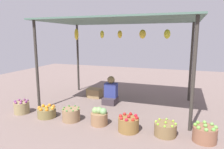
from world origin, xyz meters
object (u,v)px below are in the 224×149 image
object	(u,v)px
vendor_person	(111,93)
wooden_crate_near_vendor	(95,93)
basket_cabbages	(99,117)
basket_limes	(165,129)
basket_purple_onions	(22,107)
basket_green_chilies	(71,115)
basket_green_apples	(205,134)
basket_red_apples	(128,124)
basket_oranges	(47,112)
wooden_crate_stacked_rear	(93,92)

from	to	relation	value
vendor_person	wooden_crate_near_vendor	bearing A→B (deg)	149.48
basket_cabbages	basket_limes	xyz separation A→B (m)	(1.38, -0.04, -0.05)
basket_purple_onions	wooden_crate_near_vendor	xyz separation A→B (m)	(1.15, 1.84, -0.02)
basket_green_chilies	basket_cabbages	world-z (taller)	basket_cabbages
vendor_person	basket_purple_onions	distance (m)	2.32
basket_green_apples	basket_cabbages	bearing A→B (deg)	178.87
basket_red_apples	wooden_crate_near_vendor	xyz separation A→B (m)	(-1.59, 1.92, -0.01)
vendor_person	basket_oranges	size ratio (longest dim) A/B	1.85
vendor_person	wooden_crate_stacked_rear	bearing A→B (deg)	147.03
vendor_person	basket_oranges	bearing A→B (deg)	-126.23
basket_purple_onions	basket_green_apples	bearing A→B (deg)	-0.30
wooden_crate_stacked_rear	basket_purple_onions	bearing A→B (deg)	-118.20
basket_purple_onions	basket_oranges	size ratio (longest dim) A/B	0.86
basket_purple_onions	basket_green_chilies	bearing A→B (deg)	0.07
basket_cabbages	basket_limes	world-z (taller)	basket_cabbages
vendor_person	basket_cabbages	size ratio (longest dim) A/B	1.99
vendor_person	basket_limes	xyz separation A→B (m)	(1.64, -1.47, -0.17)
basket_purple_onions	basket_green_chilies	world-z (taller)	basket_purple_onions
basket_green_chilies	basket_red_apples	bearing A→B (deg)	-3.32
basket_red_apples	basket_green_chilies	bearing A→B (deg)	176.68
wooden_crate_near_vendor	wooden_crate_stacked_rear	world-z (taller)	wooden_crate_near_vendor
basket_oranges	wooden_crate_stacked_rear	bearing A→B (deg)	81.25
wooden_crate_stacked_rear	basket_cabbages	bearing A→B (deg)	-62.00
basket_green_chilies	basket_oranges	bearing A→B (deg)	-178.98
wooden_crate_near_vendor	basket_purple_onions	bearing A→B (deg)	-122.00
basket_cabbages	wooden_crate_near_vendor	distance (m)	2.04
basket_green_chilies	wooden_crate_near_vendor	distance (m)	1.85
basket_green_apples	wooden_crate_near_vendor	distance (m)	3.52
basket_oranges	basket_cabbages	xyz separation A→B (m)	(1.33, 0.03, 0.05)
basket_oranges	basket_green_chilies	world-z (taller)	basket_green_chilies
basket_cabbages	basket_limes	bearing A→B (deg)	-1.57
basket_green_chilies	basket_red_apples	distance (m)	1.35
basket_red_apples	basket_limes	world-z (taller)	basket_red_apples
basket_purple_onions	basket_green_chilies	xyz separation A→B (m)	(1.39, 0.00, -0.01)
vendor_person	basket_purple_onions	bearing A→B (deg)	-141.35
basket_green_chilies	wooden_crate_stacked_rear	world-z (taller)	basket_green_chilies
basket_red_apples	wooden_crate_near_vendor	world-z (taller)	basket_red_apples
basket_limes	wooden_crate_near_vendor	world-z (taller)	basket_limes
basket_limes	basket_green_apples	bearing A→B (deg)	-0.24
wooden_crate_near_vendor	basket_red_apples	bearing A→B (deg)	-50.35
basket_limes	basket_green_apples	world-z (taller)	basket_green_apples
basket_cabbages	basket_oranges	bearing A→B (deg)	-178.76
basket_oranges	basket_cabbages	distance (m)	1.33
basket_green_chilies	basket_cabbages	bearing A→B (deg)	1.44
basket_cabbages	basket_red_apples	xyz separation A→B (m)	(0.67, -0.10, -0.02)
wooden_crate_near_vendor	basket_limes	bearing A→B (deg)	-38.96
basket_green_chilies	basket_purple_onions	bearing A→B (deg)	-179.93
vendor_person	basket_limes	world-z (taller)	vendor_person
vendor_person	wooden_crate_stacked_rear	distance (m)	0.93
basket_cabbages	wooden_crate_stacked_rear	size ratio (longest dim) A/B	1.05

